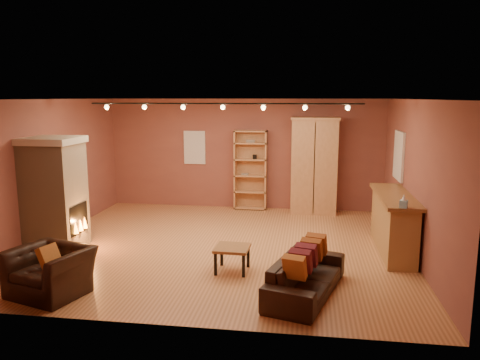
% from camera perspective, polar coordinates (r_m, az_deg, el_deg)
% --- Properties ---
extents(floor, '(7.00, 7.00, 0.00)m').
position_cam_1_polar(floor, '(9.15, -2.24, -8.02)').
color(floor, '#A7663B').
rests_on(floor, ground).
extents(ceiling, '(7.00, 7.00, 0.00)m').
position_cam_1_polar(ceiling, '(8.69, -2.37, 9.81)').
color(ceiling, brown).
rests_on(ceiling, back_wall).
extents(back_wall, '(7.00, 0.02, 2.80)m').
position_cam_1_polar(back_wall, '(11.99, 0.54, 3.18)').
color(back_wall, brown).
rests_on(back_wall, floor).
extents(left_wall, '(0.02, 6.50, 2.80)m').
position_cam_1_polar(left_wall, '(10.05, -22.32, 1.09)').
color(left_wall, brown).
rests_on(left_wall, floor).
extents(right_wall, '(0.02, 6.50, 2.80)m').
position_cam_1_polar(right_wall, '(8.87, 20.52, 0.10)').
color(right_wall, brown).
rests_on(right_wall, floor).
extents(fireplace, '(1.01, 0.98, 2.12)m').
position_cam_1_polar(fireplace, '(9.37, -21.61, -1.59)').
color(fireplace, tan).
rests_on(fireplace, floor).
extents(back_window, '(0.56, 0.04, 0.86)m').
position_cam_1_polar(back_window, '(12.20, -5.55, 3.96)').
color(back_window, silver).
rests_on(back_window, back_wall).
extents(bookcase, '(0.83, 0.32, 2.02)m').
position_cam_1_polar(bookcase, '(11.91, 1.32, 1.32)').
color(bookcase, tan).
rests_on(bookcase, floor).
extents(armoire, '(1.16, 0.66, 2.36)m').
position_cam_1_polar(armoire, '(11.62, 9.02, 1.77)').
color(armoire, tan).
rests_on(armoire, floor).
extents(bar_counter, '(0.61, 2.27, 1.09)m').
position_cam_1_polar(bar_counter, '(9.12, 18.16, -4.97)').
color(bar_counter, '#AD844F').
rests_on(bar_counter, floor).
extents(tissue_box, '(0.16, 0.16, 0.22)m').
position_cam_1_polar(tissue_box, '(7.96, 19.33, -2.57)').
color(tissue_box, '#81B7CF').
rests_on(tissue_box, bar_counter).
extents(right_window, '(0.05, 0.90, 1.00)m').
position_cam_1_polar(right_window, '(10.19, 18.80, 2.84)').
color(right_window, silver).
rests_on(right_window, right_wall).
extents(loveseat, '(1.05, 1.95, 0.77)m').
position_cam_1_polar(loveseat, '(6.97, 8.06, -10.67)').
color(loveseat, black).
rests_on(loveseat, floor).
extents(armchair, '(1.21, 0.96, 0.92)m').
position_cam_1_polar(armchair, '(7.41, -22.19, -9.41)').
color(armchair, black).
rests_on(armchair, floor).
extents(coffee_table, '(0.57, 0.57, 0.42)m').
position_cam_1_polar(coffee_table, '(7.77, -0.95, -8.57)').
color(coffee_table, '#936135').
rests_on(coffee_table, floor).
extents(track_rail, '(5.20, 0.09, 0.13)m').
position_cam_1_polar(track_rail, '(8.89, -2.12, 9.07)').
color(track_rail, black).
rests_on(track_rail, ceiling).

